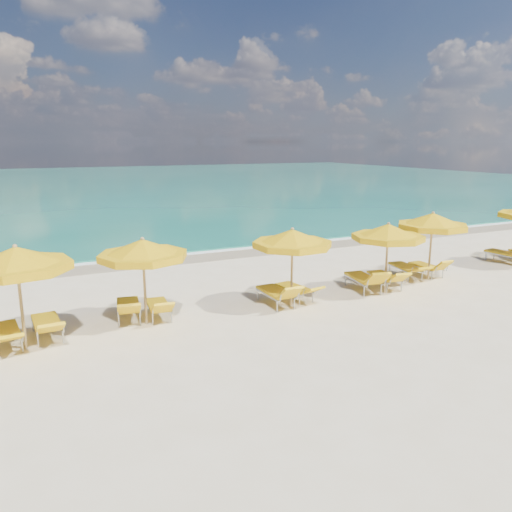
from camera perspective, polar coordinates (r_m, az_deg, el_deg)
name	(u,v)px	position (r m, az deg, el deg)	size (l,w,h in m)	color
ground_plane	(277,304)	(15.28, 2.41, -5.53)	(120.00, 120.00, 0.00)	beige
ocean	(84,185)	(61.39, -19.03, 7.71)	(120.00, 80.00, 0.30)	#126751
wet_sand_band	(198,255)	(21.86, -6.61, 0.06)	(120.00, 2.60, 0.01)	tan
foam_line	(193,252)	(22.60, -7.27, 0.47)	(120.00, 1.20, 0.03)	white
whitecap_near	(40,231)	(30.22, -23.51, 2.64)	(14.00, 0.36, 0.05)	white
whitecap_far	(226,204)	(39.96, -3.41, 5.95)	(18.00, 0.30, 0.05)	white
umbrella_2	(16,260)	(12.76, -25.71, -0.41)	(3.01, 3.01, 2.55)	tan
umbrella_3	(143,250)	(13.44, -12.81, 0.65)	(2.44, 2.44, 2.40)	tan
umbrella_4	(292,239)	(14.69, 4.17, 1.93)	(3.02, 3.02, 2.40)	tan
umbrella_5	(388,233)	(16.47, 14.87, 2.58)	(2.48, 2.48, 2.34)	tan
umbrella_6	(433,222)	(18.53, 19.53, 3.72)	(3.13, 3.13, 2.47)	tan
lounger_2_left	(7,338)	(13.58, -26.61, -8.37)	(0.81, 1.95, 0.70)	#A5A8AD
lounger_2_right	(47,329)	(13.72, -22.74, -7.72)	(0.75, 1.97, 0.78)	#A5A8AD
lounger_3_left	(129,311)	(14.41, -14.36, -6.14)	(0.90, 1.94, 0.81)	#A5A8AD
lounger_3_right	(159,311)	(14.33, -11.05, -6.14)	(0.71, 1.76, 0.76)	#A5A8AD
lounger_4_left	(276,297)	(15.14, 2.33, -4.76)	(0.68, 1.91, 0.88)	#A5A8AD
lounger_4_right	(295,293)	(15.71, 4.53, -4.23)	(0.84, 1.87, 0.67)	#A5A8AD
lounger_5_left	(364,283)	(16.95, 12.20, -3.07)	(0.98, 2.07, 0.93)	#A5A8AD
lounger_5_right	(385,281)	(17.49, 14.54, -2.78)	(0.85, 1.91, 0.79)	#A5A8AD
lounger_6_left	(406,271)	(18.96, 16.78, -1.70)	(0.89, 2.00, 0.69)	#A5A8AD
lounger_6_right	(427,270)	(19.45, 18.93, -1.53)	(0.60, 1.70, 0.80)	#A5A8AD
lounger_7_left	(506,257)	(22.75, 26.63, -0.12)	(0.86, 2.00, 0.86)	#A5A8AD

